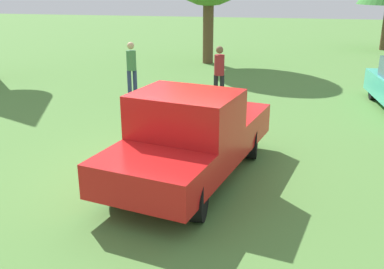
{
  "coord_description": "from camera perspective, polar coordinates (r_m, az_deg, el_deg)",
  "views": [
    {
      "loc": [
        -8.06,
        -2.22,
        3.73
      ],
      "look_at": [
        -0.13,
        -0.63,
        0.9
      ],
      "focal_mm": 41.47,
      "sensor_mm": 36.0,
      "label": 1
    }
  ],
  "objects": [
    {
      "name": "ground_plane",
      "position": [
        9.16,
        -3.75,
        -4.81
      ],
      "size": [
        80.0,
        80.0,
        0.0
      ],
      "primitive_type": "plane",
      "color": "#54843D"
    },
    {
      "name": "pickup_truck",
      "position": [
        8.47,
        -0.33,
        -0.1
      ],
      "size": [
        4.91,
        2.85,
        1.8
      ],
      "rotation": [
        0.0,
        0.0,
        6.06
      ],
      "color": "black",
      "rests_on": "ground_plane"
    },
    {
      "name": "person_bystander",
      "position": [
        14.27,
        3.52,
        8.23
      ],
      "size": [
        0.37,
        0.37,
        1.77
      ],
      "rotation": [
        0.0,
        0.0,
        0.16
      ],
      "color": "black",
      "rests_on": "ground_plane"
    },
    {
      "name": "person_visitor",
      "position": [
        15.09,
        -7.79,
        8.78
      ],
      "size": [
        0.45,
        0.45,
        1.81
      ],
      "rotation": [
        0.0,
        0.0,
        0.7
      ],
      "color": "navy",
      "rests_on": "ground_plane"
    }
  ]
}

